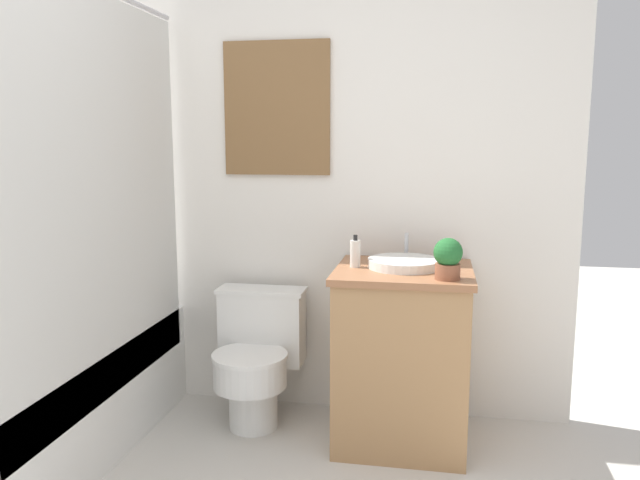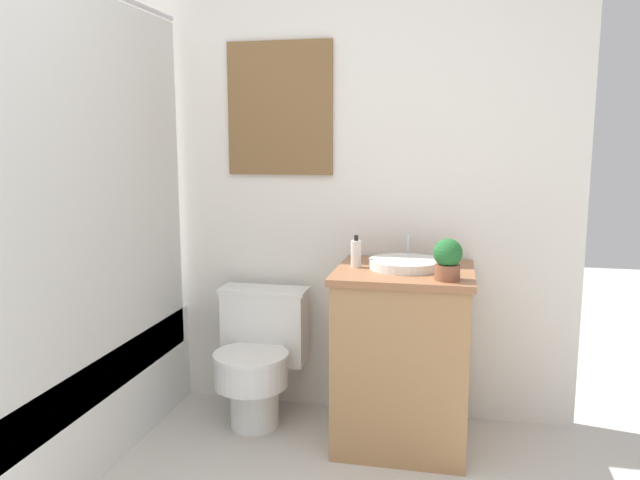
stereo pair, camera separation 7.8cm
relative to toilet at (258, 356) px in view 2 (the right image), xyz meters
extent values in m
cube|color=white|center=(-0.07, 0.27, 0.92)|extent=(3.18, 0.05, 2.50)
cube|color=brown|center=(0.06, 0.23, 1.20)|extent=(0.53, 0.02, 0.65)
cube|color=silver|center=(0.06, 0.23, 1.20)|extent=(0.50, 0.01, 0.62)
cube|color=white|center=(-0.82, -0.52, -0.08)|extent=(0.69, 1.52, 0.50)
cube|color=silver|center=(-0.48, -0.52, 0.80)|extent=(0.01, 1.40, 1.63)
cylinder|color=white|center=(0.00, -0.07, -0.22)|extent=(0.23, 0.23, 0.23)
cylinder|color=white|center=(0.00, -0.11, -0.04)|extent=(0.35, 0.35, 0.14)
cylinder|color=white|center=(0.00, -0.11, 0.04)|extent=(0.36, 0.36, 0.02)
cube|color=white|center=(0.00, 0.11, 0.11)|extent=(0.42, 0.17, 0.36)
cube|color=white|center=(0.00, 0.11, 0.30)|extent=(0.44, 0.17, 0.02)
cube|color=#AD7F51|center=(0.71, -0.06, 0.06)|extent=(0.58, 0.54, 0.78)
cube|color=#9E6642|center=(0.71, -0.06, 0.46)|extent=(0.61, 0.57, 0.03)
cylinder|color=white|center=(0.71, -0.04, 0.50)|extent=(0.33, 0.33, 0.04)
cylinder|color=silver|center=(0.71, 0.15, 0.54)|extent=(0.02, 0.02, 0.13)
cylinder|color=silver|center=(0.49, -0.06, 0.54)|extent=(0.05, 0.05, 0.12)
cylinder|color=black|center=(0.49, -0.06, 0.61)|extent=(0.02, 0.02, 0.02)
cylinder|color=brown|center=(0.90, -0.24, 0.51)|extent=(0.10, 0.10, 0.07)
sphere|color=#23662D|center=(0.90, -0.24, 0.59)|extent=(0.12, 0.12, 0.12)
camera|label=1|loc=(0.84, -2.81, 1.04)|focal=35.00mm
camera|label=2|loc=(0.91, -2.79, 1.04)|focal=35.00mm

